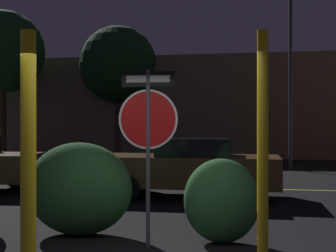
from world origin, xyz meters
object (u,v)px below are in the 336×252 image
object	(u,v)px
street_lamp	(290,41)
tree_0	(3,52)
yellow_pole_left	(28,162)
tree_1	(118,65)
yellow_pole_right	(263,165)
hedge_bush_2	(79,189)
hedge_bush_3	(222,201)
passing_car_2	(190,167)
stop_sign	(148,123)

from	to	relation	value
street_lamp	tree_0	world-z (taller)	tree_0
yellow_pole_left	tree_1	world-z (taller)	tree_1
yellow_pole_right	tree_1	world-z (taller)	tree_1
hedge_bush_2	hedge_bush_3	distance (m)	2.28
yellow_pole_left	street_lamp	distance (m)	15.34
yellow_pole_right	passing_car_2	bearing A→B (deg)	103.33
passing_car_2	street_lamp	distance (m)	9.36
stop_sign	tree_0	size ratio (longest dim) A/B	0.34
stop_sign	yellow_pole_left	bearing A→B (deg)	-116.05
stop_sign	passing_car_2	world-z (taller)	stop_sign
stop_sign	passing_car_2	size ratio (longest dim) A/B	0.58
hedge_bush_2	street_lamp	bearing A→B (deg)	70.05
hedge_bush_2	passing_car_2	xyz separation A→B (m)	(1.28, 4.11, -0.01)
yellow_pole_left	passing_car_2	bearing A→B (deg)	82.40
hedge_bush_2	street_lamp	size ratio (longest dim) A/B	0.24
street_lamp	tree_0	size ratio (longest dim) A/B	0.96
passing_car_2	hedge_bush_2	bearing A→B (deg)	162.68
tree_0	yellow_pole_left	bearing A→B (deg)	-60.08
tree_0	tree_1	size ratio (longest dim) A/B	1.07
hedge_bush_3	street_lamp	xyz separation A→B (m)	(2.02, 11.95, 4.45)
passing_car_2	street_lamp	xyz separation A→B (m)	(3.02, 7.72, 4.34)
hedge_bush_2	tree_0	world-z (taller)	tree_0
street_lamp	stop_sign	bearing A→B (deg)	-103.89
passing_car_2	tree_1	world-z (taller)	tree_1
tree_0	hedge_bush_2	bearing A→B (deg)	-57.10
stop_sign	passing_car_2	bearing A→B (deg)	86.36
yellow_pole_left	passing_car_2	xyz separation A→B (m)	(0.89, 6.64, -0.64)
street_lamp	hedge_bush_3	bearing A→B (deg)	-99.62
stop_sign	street_lamp	world-z (taller)	street_lamp
passing_car_2	tree_1	bearing A→B (deg)	22.73
stop_sign	tree_1	size ratio (longest dim) A/B	0.36
passing_car_2	yellow_pole_right	bearing A→B (deg)	-166.72
stop_sign	tree_1	bearing A→B (deg)	104.00
yellow_pole_left	tree_0	world-z (taller)	tree_0
stop_sign	tree_0	distance (m)	19.21
yellow_pole_right	hedge_bush_3	distance (m)	2.40
hedge_bush_2	tree_0	bearing A→B (deg)	122.90
tree_0	passing_car_2	bearing A→B (deg)	-44.64
stop_sign	tree_1	xyz separation A→B (m)	(-5.52, 17.86, 3.22)
passing_car_2	tree_0	bearing A→B (deg)	45.31
hedge_bush_2	street_lamp	world-z (taller)	street_lamp
stop_sign	tree_1	world-z (taller)	tree_1
hedge_bush_3	tree_1	size ratio (longest dim) A/B	0.18
yellow_pole_right	hedge_bush_2	world-z (taller)	yellow_pole_right
tree_0	tree_1	distance (m)	5.90
hedge_bush_2	hedge_bush_3	bearing A→B (deg)	-2.90
stop_sign	street_lamp	size ratio (longest dim) A/B	0.35
tree_0	hedge_bush_3	bearing A→B (deg)	-51.57
stop_sign	hedge_bush_2	bearing A→B (deg)	154.06
hedge_bush_3	passing_car_2	distance (m)	4.34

